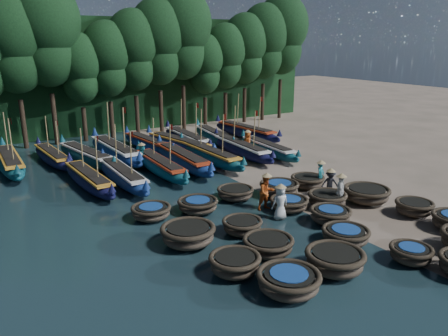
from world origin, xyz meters
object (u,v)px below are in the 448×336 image
coracle_18 (327,199)px  long_boat_15 (187,138)px  coracle_23 (279,188)px  coracle_7 (411,253)px  long_boat_4 (160,166)px  long_boat_14 (179,144)px  fisherman_3 (330,183)px  coracle_21 (198,205)px  fisherman_0 (280,201)px  coracle_10 (235,263)px  fisherman_4 (340,191)px  coracle_6 (335,260)px  coracle_12 (346,235)px  long_boat_16 (214,136)px  fisherman_1 (321,174)px  coracle_19 (367,194)px  fisherman_6 (248,142)px  coracle_15 (188,234)px  coracle_14 (414,207)px  fisherman_2 (266,191)px  coracle_16 (242,226)px  long_boat_7 (241,149)px  coracle_20 (151,212)px  coracle_5 (289,281)px  long_boat_13 (148,143)px  fisherman_5 (142,155)px  long_boat_5 (183,159)px  long_boat_11 (86,156)px  long_boat_17 (246,131)px  long_boat_6 (209,155)px  coracle_22 (235,193)px  long_boat_10 (52,156)px  long_boat_12 (115,151)px  coracle_13 (330,215)px  long_boat_9 (10,162)px  long_boat_2 (89,179)px  coracle_17 (289,203)px  coracle_24 (308,181)px

coracle_18 → long_boat_15: (0.37, 15.60, 0.13)m
coracle_23 → coracle_7: bearing=-93.7°
long_boat_4 → coracle_7: bearing=-76.2°
long_boat_14 → fisherman_3: fisherman_3 is taller
coracle_18 → coracle_21: 6.50m
coracle_7 → fisherman_0: size_ratio=0.88×
coracle_7 → coracle_10: bearing=154.7°
long_boat_14 → fisherman_4: 14.75m
coracle_6 → coracle_12: size_ratio=1.16×
long_boat_16 → fisherman_4: fisherman_4 is taller
coracle_7 → fisherman_1: fisherman_1 is taller
coracle_19 → long_boat_15: size_ratio=0.33×
fisherman_6 → coracle_15: bearing=-29.4°
coracle_14 → fisherman_2: size_ratio=1.08×
long_boat_4 → coracle_12: bearing=-77.7°
coracle_12 → coracle_16: size_ratio=0.92×
long_boat_7 → fisherman_4: size_ratio=4.25×
coracle_20 → coracle_6: bearing=-66.2°
coracle_5 → coracle_10: 2.13m
long_boat_13 → fisherman_3: (4.03, -14.82, 0.28)m
coracle_10 → fisherman_5: size_ratio=1.08×
long_boat_5 → long_boat_11: (-5.08, 4.31, -0.02)m
coracle_5 → long_boat_17: 23.76m
long_boat_4 → long_boat_6: long_boat_6 is taller
long_boat_16 → fisherman_5: (-7.70, -3.52, 0.29)m
coracle_6 → long_boat_7: 16.62m
coracle_22 → long_boat_14: (2.21, 10.80, 0.19)m
coracle_18 → fisherman_6: size_ratio=1.13×
long_boat_10 → long_boat_12: 4.16m
coracle_16 → coracle_13: bearing=-18.1°
fisherman_6 → coracle_21: bearing=-32.2°
long_boat_12 → long_boat_17: (11.70, 0.58, -0.03)m
coracle_7 → long_boat_12: (-4.32, 20.46, 0.24)m
long_boat_9 → fisherman_1: long_boat_9 is taller
coracle_14 → long_boat_15: size_ratio=0.26×
coracle_7 → coracle_20: bearing=125.6°
coracle_18 → long_boat_2: size_ratio=0.29×
long_boat_2 → long_boat_17: (15.06, 5.76, 0.07)m
coracle_15 → coracle_20: (-0.17, 3.32, -0.11)m
long_boat_5 → coracle_6: bearing=-93.3°
coracle_17 → long_boat_15: size_ratio=0.25×
coracle_24 → long_boat_11: 14.95m
long_boat_10 → coracle_21: bearing=-76.4°
coracle_6 → coracle_12: 2.54m
long_boat_16 → coracle_19: bearing=-83.0°
coracle_15 → coracle_18: coracle_15 is taller
coracle_20 → coracle_21: (2.27, -0.42, 0.00)m
fisherman_0 → long_boat_16: bearing=-101.3°
fisherman_2 → long_boat_17: bearing=63.3°
long_boat_2 → coracle_20: bearing=-81.7°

